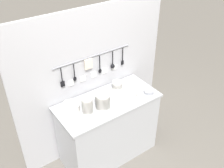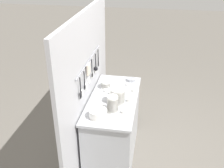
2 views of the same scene
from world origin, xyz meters
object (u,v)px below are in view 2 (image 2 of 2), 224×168
at_px(cup_back_right, 110,93).
at_px(cup_front_right, 115,88).
at_px(cup_mid_row, 127,84).
at_px(cup_beside_plates, 128,100).
at_px(steel_mixing_bowl, 131,80).
at_px(cup_centre, 133,90).
at_px(bowl_stack_back_corner, 113,104).
at_px(bowl_stack_tall_left, 117,96).
at_px(plate_stack, 98,114).
at_px(cup_edge_far, 105,91).
at_px(bowl_stack_nested_right, 105,84).
at_px(cup_edge_near, 123,112).

bearing_deg(cup_back_right, cup_front_right, -12.42).
bearing_deg(cup_mid_row, cup_beside_plates, -171.31).
distance_m(steel_mixing_bowl, cup_centre, 0.31).
distance_m(bowl_stack_back_corner, cup_front_right, 0.54).
height_order(bowl_stack_tall_left, plate_stack, bowl_stack_tall_left).
height_order(plate_stack, cup_back_right, plate_stack).
height_order(steel_mixing_bowl, cup_mid_row, cup_mid_row).
bearing_deg(cup_mid_row, cup_back_right, 145.55).
relative_size(cup_beside_plates, cup_edge_far, 1.00).
relative_size(steel_mixing_bowl, cup_beside_plates, 2.89).
bearing_deg(plate_stack, bowl_stack_nested_right, 4.51).
relative_size(bowl_stack_back_corner, bowl_stack_nested_right, 1.55).
height_order(cup_edge_far, cup_centre, same).
relative_size(steel_mixing_bowl, cup_mid_row, 2.89).
height_order(cup_beside_plates, cup_edge_near, same).
bearing_deg(bowl_stack_tall_left, bowl_stack_nested_right, 30.96).
distance_m(bowl_stack_nested_right, cup_mid_row, 0.30).
xyz_separation_m(steel_mixing_bowl, cup_beside_plates, (-0.56, -0.03, 0.00)).
distance_m(plate_stack, cup_edge_far, 0.57).
bearing_deg(cup_centre, cup_mid_row, 31.93).
xyz_separation_m(bowl_stack_tall_left, bowl_stack_nested_right, (0.36, 0.22, -0.05)).
xyz_separation_m(bowl_stack_back_corner, bowl_stack_nested_right, (0.55, 0.19, -0.05)).
bearing_deg(cup_centre, cup_beside_plates, 172.37).
relative_size(bowl_stack_nested_right, plate_stack, 0.65).
xyz_separation_m(plate_stack, steel_mixing_bowl, (0.94, -0.25, -0.03)).
bearing_deg(bowl_stack_nested_right, bowl_stack_tall_left, -149.04).
bearing_deg(cup_front_right, cup_centre, -95.74).
height_order(cup_edge_near, cup_centre, same).
xyz_separation_m(cup_front_right, cup_edge_far, (-0.09, 0.10, 0.00)).
xyz_separation_m(steel_mixing_bowl, cup_front_right, (-0.28, 0.18, 0.00)).
relative_size(bowl_stack_back_corner, cup_beside_plates, 4.91).
bearing_deg(bowl_stack_back_corner, bowl_stack_nested_right, 19.18).
bearing_deg(cup_back_right, cup_centre, -67.19).
xyz_separation_m(bowl_stack_nested_right, cup_front_right, (-0.02, -0.13, -0.03)).
bearing_deg(bowl_stack_back_corner, bowl_stack_tall_left, -7.89).
distance_m(bowl_stack_back_corner, bowl_stack_tall_left, 0.19).
xyz_separation_m(cup_front_right, cup_beside_plates, (-0.27, -0.22, 0.00)).
xyz_separation_m(bowl_stack_nested_right, cup_mid_row, (0.11, -0.28, -0.03)).
height_order(steel_mixing_bowl, cup_edge_near, cup_edge_near).
relative_size(bowl_stack_tall_left, cup_back_right, 4.69).
distance_m(bowl_stack_tall_left, plate_stack, 0.36).
height_order(bowl_stack_nested_right, cup_centre, bowl_stack_nested_right).
relative_size(bowl_stack_back_corner, cup_centre, 4.91).
xyz_separation_m(cup_back_right, cup_centre, (0.12, -0.28, 0.00)).
bearing_deg(cup_mid_row, plate_stack, 163.93).
bearing_deg(bowl_stack_nested_right, cup_edge_far, -168.37).
bearing_deg(cup_centre, cup_edge_far, 100.78).
distance_m(bowl_stack_tall_left, bowl_stack_nested_right, 0.43).
distance_m(bowl_stack_nested_right, cup_edge_far, 0.12).
xyz_separation_m(bowl_stack_tall_left, cup_mid_row, (0.47, -0.06, -0.08)).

